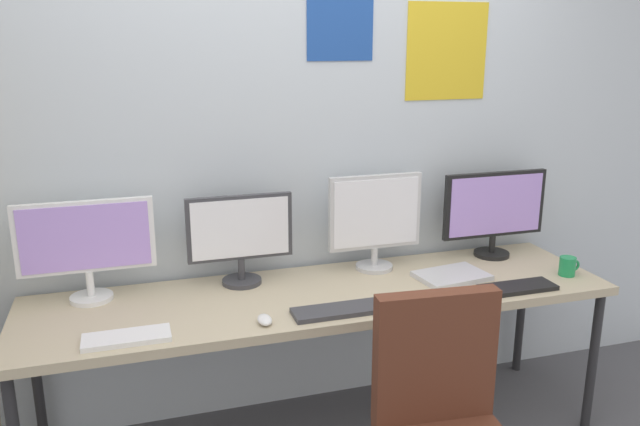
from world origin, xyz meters
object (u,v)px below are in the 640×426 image
Objects in this scene: laptop_closed at (452,276)px; keyboard_left at (127,338)px; keyboard_right at (518,287)px; computer_mouse at (265,320)px; desk at (323,302)px; monitor_center_left at (240,235)px; monitor_center_right at (375,218)px; coffee_mug at (568,266)px; monitor_far_right at (495,209)px; monitor_far_left at (86,243)px; keyboard_center at (340,310)px.

keyboard_left is at bearing -179.61° from laptop_closed.
keyboard_right is 1.16m from computer_mouse.
keyboard_right is at bearing -15.31° from desk.
monitor_center_left is at bearing 146.95° from desk.
monitor_center_right reaches higher than coffee_mug.
monitor_far_right is 0.48m from laptop_closed.
monitor_far_left is 1.75× the size of keyboard_left.
monitor_center_left reaches higher than laptop_closed.
keyboard_left reaches higher than desk.
keyboard_left is at bearing -139.28° from monitor_center_left.
monitor_center_right reaches higher than keyboard_left.
monitor_center_left is (0.65, -0.00, -0.02)m from monitor_far_left.
coffee_mug is at bearing 2.45° from keyboard_left.
monitor_far_left is at bearing 180.00° from monitor_center_right.
monitor_far_right reaches higher than keyboard_right.
keyboard_left is 0.93× the size of keyboard_right.
monitor_far_left reaches higher than computer_mouse.
monitor_center_left reaches higher than desk.
desk is 0.49m from monitor_center_right.
keyboard_center is at bearing 1.98° from computer_mouse.
laptop_closed is at bearing 135.65° from keyboard_right.
monitor_far_right is at bearing 19.27° from computer_mouse.
monitor_far_left is 1.96m from monitor_far_right.
monitor_center_left is at bearing 40.72° from keyboard_left.
computer_mouse is at bearing -178.02° from keyboard_center.
computer_mouse is 0.91× the size of coffee_mug.
keyboard_center is at bearing -175.80° from coffee_mug.
monitor_center_right is 0.45m from laptop_closed.
monitor_far_left is at bearing 167.76° from desk.
computer_mouse is at bearing -34.46° from monitor_far_left.
desk is at bearing 164.69° from keyboard_right.
monitor_center_right is (1.30, -0.00, 0.00)m from monitor_far_left.
computer_mouse is (-0.32, -0.24, 0.06)m from desk.
monitor_center_left is 1.49× the size of laptop_closed.
monitor_center_right reaches higher than keyboard_center.
desk is 5.58× the size of monitor_center_right.
laptop_closed is (-0.22, 0.21, 0.00)m from keyboard_right.
monitor_far_right is 5.83× the size of computer_mouse.
computer_mouse is (-0.32, -0.01, 0.01)m from keyboard_center.
laptop_closed is at bearing -37.82° from monitor_center_right.
monitor_center_left is 1.02× the size of monitor_center_right.
computer_mouse is at bearing -176.27° from coffee_mug.
keyboard_left is (-1.82, -0.44, -0.24)m from monitor_far_right.
keyboard_center is (-0.33, -0.44, -0.25)m from monitor_center_right.
keyboard_left and keyboard_center have the same top height.
desk is at bearing 172.96° from coffee_mug.
desk is at bearing -167.76° from monitor_far_right.
keyboard_right is at bearing -165.34° from coffee_mug.
keyboard_right is at bearing 0.00° from keyboard_left.
monitor_center_right reaches higher than monitor_far_right.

